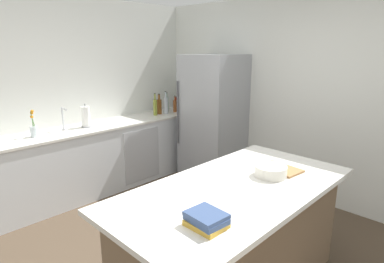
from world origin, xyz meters
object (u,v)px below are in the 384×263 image
Objects in this scene: vinegar_bottle at (175,106)px; olive_oil_bottle at (155,107)px; refrigerator at (213,119)px; cookbook_stack at (206,220)px; sink_faucet at (63,118)px; whiskey_bottle at (159,106)px; kitchen_island at (234,238)px; mixing_bowl at (271,171)px; soda_bottle at (166,105)px; flower_vase at (34,129)px; paper_towel_roll at (86,117)px; wine_bottle at (182,102)px; cutting_board at (280,169)px; gin_bottle at (166,104)px; hot_sauce_bottle at (176,105)px.

vinegar_bottle is 0.39m from olive_oil_bottle.
cookbook_stack is (1.89, -2.24, 0.03)m from refrigerator.
whiskey_bottle is at bearing 87.64° from sink_faucet.
mixing_bowl is (0.08, 0.37, 0.49)m from kitchen_island.
soda_bottle is at bearing 143.16° from cookbook_stack.
vinegar_bottle reaches higher than cookbook_stack.
olive_oil_bottle reaches higher than kitchen_island.
cookbook_stack is (2.74, -0.02, -0.06)m from flower_vase.
flower_vase is at bearing -91.43° from vinegar_bottle.
paper_towel_roll is at bearing -92.41° from olive_oil_bottle.
sink_faucet is at bearing 98.13° from flower_vase.
paper_towel_roll is at bearing -119.13° from refrigerator.
cutting_board is at bearing -26.27° from wine_bottle.
sink_faucet is 1.69m from gin_bottle.
wine_bottle is at bearing 91.16° from soda_bottle.
kitchen_island is at bearing -2.42° from paper_towel_roll.
wine_bottle is 0.30m from gin_bottle.
whiskey_bottle is at bearing -159.00° from refrigerator.
vinegar_bottle is (0.08, -0.10, 0.01)m from hot_sauce_bottle.
olive_oil_bottle reaches higher than flower_vase.
cookbook_stack is at bearing -33.82° from olive_oil_bottle.
refrigerator is 5.93× the size of paper_towel_roll.
cookbook_stack is at bearing -14.01° from paper_towel_roll.
paper_towel_roll is at bearing -89.78° from hot_sauce_bottle.
refrigerator reaches higher than wine_bottle.
vinegar_bottle is at bearing -85.96° from wine_bottle.
sink_faucet is (-0.90, -1.83, 0.15)m from refrigerator.
refrigerator is 5.68× the size of flower_vase.
refrigerator is at bearing 15.54° from soda_bottle.
cookbook_stack and mixing_bowl have the same top height.
kitchen_island is 7.74× the size of mixing_bowl.
whiskey_bottle is at bearing 144.97° from cookbook_stack.
flower_vase is 0.89× the size of wine_bottle.
refrigerator is 7.89× the size of hot_sauce_bottle.
wine_bottle reaches higher than kitchen_island.
kitchen_island is at bearing -30.18° from soda_bottle.
refrigerator is 0.89m from gin_bottle.
soda_bottle reaches higher than whiskey_bottle.
kitchen_island is at bearing -28.01° from whiskey_bottle.
cutting_board is (2.58, 1.12, -0.10)m from flower_vase.
kitchen_island is 5.47× the size of cutting_board.
cookbook_stack is (0.22, -0.58, 0.49)m from kitchen_island.
gin_bottle is at bearing 89.08° from sink_faucet.
gin_bottle is at bearing 101.05° from whiskey_bottle.
kitchen_island is 6.27× the size of flower_vase.
sink_faucet is 1.80m from vinegar_bottle.
olive_oil_bottle reaches higher than vinegar_bottle.
gin_bottle is 0.90× the size of soda_bottle.
kitchen_island is at bearing -96.33° from cutting_board.
hot_sauce_bottle is at bearing 90.22° from paper_towel_roll.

